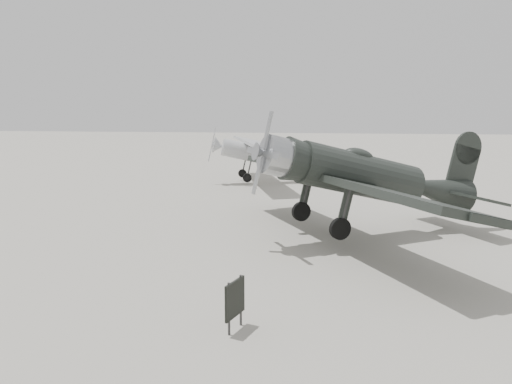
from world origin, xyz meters
TOP-DOWN VIEW (x-y plane):
  - ground at (0.00, 0.00)m, footprint 160.00×160.00m
  - lowwing_monoplane at (3.71, 2.64)m, footprint 10.64×12.93m
  - highwing_monoplane at (-1.75, 16.06)m, footprint 8.06×11.20m
  - sign_board at (0.12, -6.05)m, footprint 0.31×0.81m

SIDE VIEW (x-z plane):
  - ground at x=0.00m, z-range 0.00..0.00m
  - sign_board at x=0.12m, z-range 0.12..1.32m
  - highwing_monoplane at x=-1.75m, z-range 0.40..3.59m
  - lowwing_monoplane at x=3.71m, z-range 0.13..4.51m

